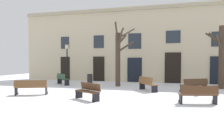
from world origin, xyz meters
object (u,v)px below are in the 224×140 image
Objects in this scene: bench_facing_shops at (147,84)px; bench_far_corner at (62,79)px; tree_foreground at (119,55)px; streetlamp at (67,59)px; bench_back_to_back_left at (88,91)px; bench_by_litter_bin at (198,94)px; litter_bin at (90,80)px; tree_center at (222,54)px; bench_near_center_tree at (31,87)px; bench_near_lamp at (194,85)px.

bench_facing_shops reaches higher than bench_far_corner.
tree_foreground is 1.37× the size of streetlamp.
bench_by_litter_bin is (5.18, 0.37, 0.00)m from bench_back_to_back_left.
bench_facing_shops is (4.53, -1.35, 0.00)m from litter_bin.
bench_far_corner is at bearing -176.40° from tree_center.
litter_bin is at bearing -35.37° from streetlamp.
bench_by_litter_bin is (8.88, -0.15, -0.01)m from bench_near_center_tree.
tree_center is 4.77× the size of litter_bin.
bench_far_corner reaches higher than bench_near_center_tree.
bench_near_center_tree is 9.72m from bench_near_lamp.
streetlamp is 1.87× the size of bench_near_center_tree.
streetlamp is at bearing 144.63° from litter_bin.
streetlamp reaches higher than bench_by_litter_bin.
litter_bin is 5.86m from bench_back_to_back_left.
litter_bin is 0.56× the size of bench_far_corner.
bench_back_to_back_left is 5.20m from bench_by_litter_bin.
bench_back_to_back_left is (0.00, -6.00, -1.91)m from tree_foreground.
bench_by_litter_bin is (7.30, -5.10, -0.03)m from litter_bin.
streetlamp is at bearing -33.08° from bench_far_corner.
bench_facing_shops is 4.66m from bench_by_litter_bin.
bench_far_corner reaches higher than bench_near_lamp.
bench_near_center_tree is (-10.89, -6.08, -1.96)m from tree_center.
litter_bin is at bearing -147.46° from bench_far_corner.
bench_back_to_back_left is (2.12, -5.47, -0.03)m from litter_bin.
bench_back_to_back_left is 0.94× the size of bench_facing_shops.
bench_far_corner is (-9.85, 5.49, 0.05)m from bench_by_litter_bin.
bench_back_to_back_left is 6.79m from bench_near_lamp.
bench_near_lamp is (5.27, -1.73, -1.90)m from tree_foreground.
tree_center is 7.21m from tree_foreground.
bench_back_to_back_left is 0.93× the size of bench_by_litter_bin.
streetlamp is 9.36m from bench_back_to_back_left.
litter_bin reaches higher than bench_far_corner.
tree_center is 12.03m from bench_far_corner.
bench_near_center_tree is at bearing -150.80° from tree_center.
bench_near_lamp is 3.91m from bench_by_litter_bin.
bench_near_lamp is at bearing 71.48° from bench_back_to_back_left.
bench_far_corner is at bearing -104.22° from bench_near_center_tree.
litter_bin is 0.53× the size of bench_by_litter_bin.
tree_center is at bearing 75.01° from bench_back_to_back_left.
bench_back_to_back_left is at bearing -90.00° from tree_foreground.
bench_near_lamp is (2.86, 0.16, -0.02)m from bench_facing_shops.
streetlamp is 2.15× the size of bench_back_to_back_left.
bench_facing_shops is 0.98× the size of bench_by_litter_bin.
bench_back_to_back_left is 0.94× the size of bench_near_lamp.
tree_center is 1.27× the size of streetlamp.
bench_facing_shops is at bearing -16.63° from litter_bin.
bench_back_to_back_left is at bearing -9.69° from bench_by_litter_bin.
bench_by_litter_bin is at bearing -107.82° from tree_center.
litter_bin is at bearing -132.19° from bench_near_center_tree.
litter_bin is (3.04, -2.16, -1.65)m from streetlamp.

